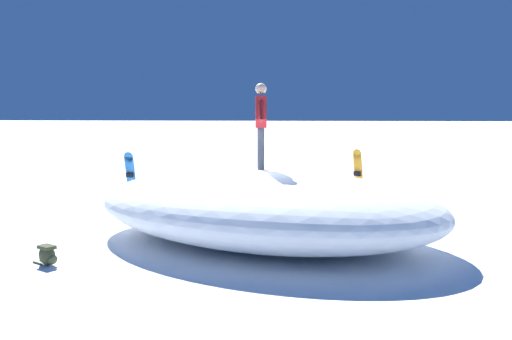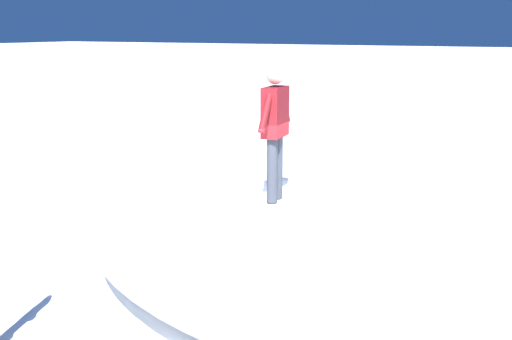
{
  "view_description": "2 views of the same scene",
  "coord_description": "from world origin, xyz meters",
  "px_view_note": "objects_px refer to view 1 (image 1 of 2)",
  "views": [
    {
      "loc": [
        1.16,
        -10.71,
        2.68
      ],
      "look_at": [
        0.22,
        -0.08,
        1.47
      ],
      "focal_mm": 37.24,
      "sensor_mm": 36.0,
      "label": 1
    },
    {
      "loc": [
        -3.03,
        7.1,
        3.69
      ],
      "look_at": [
        0.93,
        -0.53,
        1.67
      ],
      "focal_mm": 42.57,
      "sensor_mm": 36.0,
      "label": 2
    }
  ],
  "objects_px": {
    "snowboard_secondary_upright": "(131,181)",
    "snowboard_primary_upright": "(359,181)",
    "snowboarder_standing": "(261,119)",
    "backpack_near": "(47,255)"
  },
  "relations": [
    {
      "from": "snowboard_primary_upright",
      "to": "backpack_near",
      "type": "bearing_deg",
      "value": -139.39
    },
    {
      "from": "backpack_near",
      "to": "snowboard_primary_upright",
      "type": "bearing_deg",
      "value": 40.61
    },
    {
      "from": "snowboarder_standing",
      "to": "snowboard_primary_upright",
      "type": "height_order",
      "value": "snowboarder_standing"
    },
    {
      "from": "snowboard_secondary_upright",
      "to": "backpack_near",
      "type": "relative_size",
      "value": 2.96
    },
    {
      "from": "snowboarder_standing",
      "to": "snowboard_secondary_upright",
      "type": "xyz_separation_m",
      "value": [
        -3.6,
        2.54,
        -1.66
      ]
    },
    {
      "from": "snowboarder_standing",
      "to": "snowboard_secondary_upright",
      "type": "bearing_deg",
      "value": 144.81
    },
    {
      "from": "snowboard_primary_upright",
      "to": "snowboard_secondary_upright",
      "type": "bearing_deg",
      "value": -177.97
    },
    {
      "from": "snowboard_secondary_upright",
      "to": "snowboard_primary_upright",
      "type": "bearing_deg",
      "value": 2.03
    },
    {
      "from": "snowboarder_standing",
      "to": "backpack_near",
      "type": "distance_m",
      "value": 4.78
    },
    {
      "from": "snowboard_primary_upright",
      "to": "backpack_near",
      "type": "relative_size",
      "value": 3.13
    }
  ]
}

